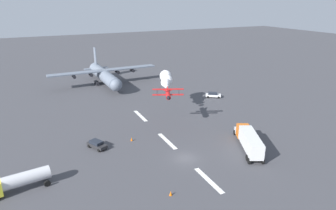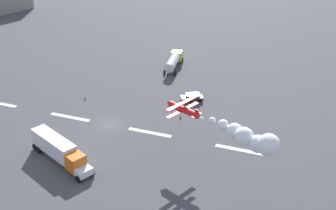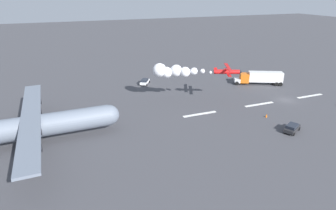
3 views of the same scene
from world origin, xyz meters
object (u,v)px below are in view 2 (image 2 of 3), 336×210
stunt_biplane_red (246,136)px  traffic_cone_far (180,116)px  semi_truck_orange (59,149)px  traffic_cone_near (85,97)px  airport_staff_sedan (192,97)px  fuel_tanker_truck (174,61)px

stunt_biplane_red → traffic_cone_far: bearing=134.7°
semi_truck_orange → traffic_cone_near: 21.46m
traffic_cone_far → stunt_biplane_red: bearing=-45.3°
semi_truck_orange → airport_staff_sedan: semi_truck_orange is taller
semi_truck_orange → traffic_cone_near: size_ratio=17.75×
fuel_tanker_truck → traffic_cone_near: fuel_tanker_truck is taller
fuel_tanker_truck → airport_staff_sedan: 16.70m
semi_truck_orange → traffic_cone_far: semi_truck_orange is taller
stunt_biplane_red → semi_truck_orange: bearing=-170.8°
airport_staff_sedan → traffic_cone_near: 21.15m
stunt_biplane_red → semi_truck_orange: 29.27m
airport_staff_sedan → traffic_cone_far: 7.31m
traffic_cone_far → traffic_cone_near: bearing=177.9°
traffic_cone_far → airport_staff_sedan: bearing=90.6°
stunt_biplane_red → fuel_tanker_truck: size_ratio=2.08×
stunt_biplane_red → fuel_tanker_truck: stunt_biplane_red is taller
fuel_tanker_truck → traffic_cone_near: (-11.22, -20.69, -1.37)m
airport_staff_sedan → traffic_cone_far: bearing=-89.4°
fuel_tanker_truck → traffic_cone_far: fuel_tanker_truck is taller
traffic_cone_far → fuel_tanker_truck: bearing=112.7°
stunt_biplane_red → traffic_cone_far: stunt_biplane_red is taller
stunt_biplane_red → traffic_cone_near: size_ratio=25.91×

